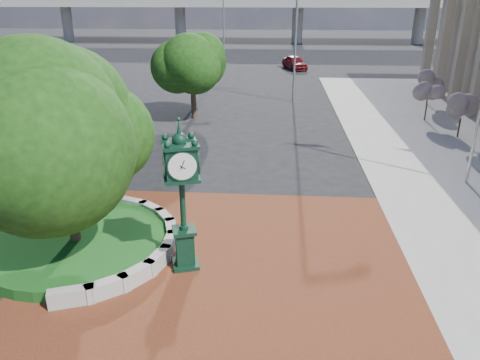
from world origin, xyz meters
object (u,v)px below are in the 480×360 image
object	(u,v)px
parked_car	(295,62)
street_lamp_far	(226,20)
post_clock	(182,191)
street_lamp_near	(299,27)

from	to	relation	value
parked_car	street_lamp_far	distance (m)	8.97
post_clock	parked_car	bearing A→B (deg)	83.39
street_lamp_near	street_lamp_far	size ratio (longest dim) A/B	1.07
post_clock	street_lamp_far	distance (m)	40.83
parked_car	street_lamp_far	size ratio (longest dim) A/B	0.49
parked_car	street_lamp_near	distance (m)	17.61
parked_car	street_lamp_near	bearing A→B (deg)	-110.28
parked_car	post_clock	bearing A→B (deg)	-115.34
post_clock	street_lamp_near	world-z (taller)	street_lamp_near
street_lamp_near	street_lamp_far	world-z (taller)	street_lamp_near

